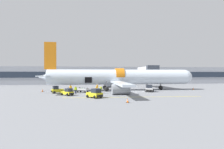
% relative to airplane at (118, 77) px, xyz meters
% --- Properties ---
extents(ground_plane, '(500.00, 500.00, 0.00)m').
position_rel_airplane_xyz_m(ground_plane, '(3.48, -3.53, -3.28)').
color(ground_plane, slate).
extents(apron_marking_line, '(25.61, 1.23, 0.01)m').
position_rel_airplane_xyz_m(apron_marking_line, '(0.99, -13.22, -3.28)').
color(apron_marking_line, yellow).
rests_on(apron_marking_line, ground_plane).
extents(terminal_strip, '(106.74, 11.45, 6.96)m').
position_rel_airplane_xyz_m(terminal_strip, '(3.48, 29.85, 0.20)').
color(terminal_strip, '#9EA3AD').
rests_on(terminal_strip, ground_plane).
extents(jet_bridge_stub, '(3.29, 11.99, 6.57)m').
position_rel_airplane_xyz_m(jet_bridge_stub, '(10.30, 6.89, 1.72)').
color(jet_bridge_stub, '#4C4C51').
rests_on(jet_bridge_stub, ground_plane).
extents(airplane, '(39.71, 35.91, 12.00)m').
position_rel_airplane_xyz_m(airplane, '(0.00, 0.00, 0.00)').
color(airplane, silver).
rests_on(airplane, ground_plane).
extents(baggage_tug_lead, '(3.02, 3.14, 1.65)m').
position_rel_airplane_xyz_m(baggage_tug_lead, '(-6.11, -13.22, -2.58)').
color(baggage_tug_lead, yellow).
rests_on(baggage_tug_lead, ground_plane).
extents(baggage_tug_mid, '(2.77, 3.59, 1.65)m').
position_rel_airplane_xyz_m(baggage_tug_mid, '(6.90, -4.53, -2.57)').
color(baggage_tug_mid, white).
rests_on(baggage_tug_mid, ground_plane).
extents(baggage_tug_rear, '(2.69, 2.64, 1.39)m').
position_rel_airplane_xyz_m(baggage_tug_rear, '(-11.34, -9.22, -2.70)').
color(baggage_tug_rear, yellow).
rests_on(baggage_tug_rear, ground_plane).
extents(baggage_tug_spare, '(2.77, 2.33, 1.63)m').
position_rel_airplane_xyz_m(baggage_tug_spare, '(-14.13, -5.13, -2.61)').
color(baggage_tug_spare, yellow).
rests_on(baggage_tug_spare, ground_plane).
extents(baggage_cart_loading, '(3.44, 2.42, 1.11)m').
position_rel_airplane_xyz_m(baggage_cart_loading, '(-8.57, -4.40, -2.73)').
color(baggage_cart_loading, silver).
rests_on(baggage_cart_loading, ground_plane).
extents(ground_crew_loader_a, '(0.50, 0.50, 1.56)m').
position_rel_airplane_xyz_m(ground_crew_loader_a, '(-5.58, -5.86, -2.47)').
color(ground_crew_loader_a, '#1E2338').
rests_on(ground_crew_loader_a, ground_plane).
extents(ground_crew_loader_b, '(0.59, 0.55, 1.77)m').
position_rel_airplane_xyz_m(ground_crew_loader_b, '(-11.34, -4.10, -2.35)').
color(ground_crew_loader_b, black).
rests_on(ground_crew_loader_b, ground_plane).
extents(ground_crew_driver, '(0.57, 0.57, 1.78)m').
position_rel_airplane_xyz_m(ground_crew_driver, '(-5.30, -2.59, -2.35)').
color(ground_crew_driver, black).
rests_on(ground_crew_driver, ground_plane).
extents(ground_crew_supervisor, '(0.56, 0.39, 1.60)m').
position_rel_airplane_xyz_m(ground_crew_supervisor, '(-10.04, -6.32, -2.44)').
color(ground_crew_supervisor, '#1E2338').
rests_on(ground_crew_supervisor, ground_plane).
extents(ground_crew_helper, '(0.58, 0.48, 1.67)m').
position_rel_airplane_xyz_m(ground_crew_helper, '(-4.70, -6.94, -2.41)').
color(ground_crew_helper, '#2D2D33').
rests_on(ground_crew_helper, ground_plane).
extents(safety_cone_nose, '(0.62, 0.62, 0.63)m').
position_rel_airplane_xyz_m(safety_cone_nose, '(20.06, -1.20, -2.99)').
color(safety_cone_nose, black).
rests_on(safety_cone_nose, ground_plane).
extents(safety_cone_engine_left, '(0.47, 0.47, 0.65)m').
position_rel_airplane_xyz_m(safety_cone_engine_left, '(-1.44, -19.01, -2.98)').
color(safety_cone_engine_left, black).
rests_on(safety_cone_engine_left, ground_plane).
extents(safety_cone_wingtip, '(0.63, 0.63, 0.64)m').
position_rel_airplane_xyz_m(safety_cone_wingtip, '(0.61, -8.08, -2.99)').
color(safety_cone_wingtip, black).
rests_on(safety_cone_wingtip, ground_plane).
extents(safety_cone_tail, '(0.52, 0.52, 0.71)m').
position_rel_airplane_xyz_m(safety_cone_tail, '(-18.05, -1.72, -2.95)').
color(safety_cone_tail, black).
rests_on(safety_cone_tail, ground_plane).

